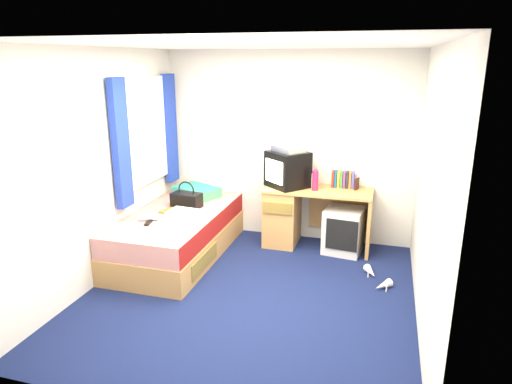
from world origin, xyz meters
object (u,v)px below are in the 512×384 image
(magazine, at_px, (173,210))
(colour_swatch_fan, at_px, (169,226))
(water_bottle, at_px, (149,218))
(remote_control, at_px, (148,223))
(pink_water_bottle, at_px, (315,181))
(picture_frame, at_px, (357,184))
(towel, at_px, (182,215))
(pillow, at_px, (197,192))
(desk, at_px, (296,214))
(white_heels, at_px, (377,279))
(bed, at_px, (178,234))
(storage_cube, at_px, (343,230))
(crt_tv, at_px, (287,169))
(vcr, at_px, (288,149))
(aerosol_can, at_px, (313,181))
(handbag, at_px, (187,200))

(magazine, bearing_deg, colour_swatch_fan, -69.05)
(water_bottle, xyz_separation_m, remote_control, (0.05, -0.09, -0.03))
(pink_water_bottle, height_order, magazine, pink_water_bottle)
(picture_frame, xyz_separation_m, towel, (-1.85, -1.04, -0.23))
(pillow, relative_size, desk, 0.44)
(desk, bearing_deg, white_heels, -37.65)
(bed, distance_m, storage_cube, 2.00)
(crt_tv, bearing_deg, pink_water_bottle, 29.38)
(vcr, bearing_deg, remote_control, -97.81)
(vcr, relative_size, aerosol_can, 1.99)
(bed, bearing_deg, white_heels, -1.58)
(pillow, xyz_separation_m, handbag, (0.07, -0.47, 0.03))
(colour_swatch_fan, bearing_deg, bed, 104.79)
(crt_tv, relative_size, water_bottle, 3.02)
(pink_water_bottle, bearing_deg, colour_swatch_fan, -140.97)
(picture_frame, distance_m, handbag, 2.08)
(towel, xyz_separation_m, water_bottle, (-0.34, -0.16, -0.02))
(pink_water_bottle, relative_size, water_bottle, 1.17)
(aerosol_can, height_order, magazine, aerosol_can)
(pillow, xyz_separation_m, water_bottle, (-0.14, -1.03, -0.03))
(crt_tv, bearing_deg, bed, -107.64)
(vcr, height_order, picture_frame, vcr)
(vcr, distance_m, magazine, 1.58)
(desk, bearing_deg, vcr, 178.15)
(handbag, bearing_deg, colour_swatch_fan, -76.63)
(vcr, xyz_separation_m, handbag, (-1.14, -0.52, -0.59))
(aerosol_can, xyz_separation_m, water_bottle, (-1.66, -1.12, -0.27))
(vcr, distance_m, remote_control, 1.88)
(bed, xyz_separation_m, towel, (0.16, -0.19, 0.32))
(crt_tv, xyz_separation_m, white_heels, (1.16, -0.80, -0.93))
(crt_tv, height_order, water_bottle, crt_tv)
(handbag, bearing_deg, vcr, 30.00)
(bed, xyz_separation_m, pink_water_bottle, (1.52, 0.67, 0.60))
(picture_frame, distance_m, remote_control, 2.51)
(remote_control, bearing_deg, desk, 28.82)
(bed, distance_m, handbag, 0.43)
(crt_tv, relative_size, picture_frame, 4.32)
(pillow, relative_size, water_bottle, 2.86)
(pillow, height_order, magazine, pillow)
(pillow, bearing_deg, vcr, 2.51)
(bed, height_order, colour_swatch_fan, colour_swatch_fan)
(bed, height_order, water_bottle, water_bottle)
(magazine, bearing_deg, crt_tv, 29.77)
(picture_frame, distance_m, magazine, 2.24)
(pink_water_bottle, distance_m, white_heels, 1.37)
(storage_cube, bearing_deg, water_bottle, -147.03)
(pink_water_bottle, xyz_separation_m, colour_swatch_fan, (-1.40, -1.13, -0.32))
(handbag, relative_size, colour_swatch_fan, 1.69)
(desk, height_order, white_heels, desk)
(handbag, distance_m, white_heels, 2.39)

